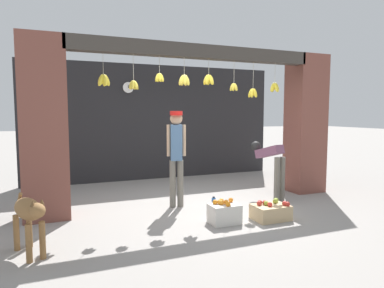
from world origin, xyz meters
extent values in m
plane|color=gray|center=(0.00, 0.00, 0.00)|extent=(60.00, 60.00, 0.00)
cube|color=#232326|center=(0.00, 2.91, 1.46)|extent=(6.47, 0.12, 2.91)
cube|color=brown|center=(-2.59, 0.30, 1.46)|extent=(0.70, 0.60, 2.91)
cube|color=brown|center=(2.59, 0.30, 1.46)|extent=(0.70, 0.60, 2.91)
cube|color=#3D3833|center=(0.00, 0.12, 2.79)|extent=(4.57, 0.24, 0.24)
cylinder|color=#B2AD99|center=(-1.67, 0.13, 2.50)|extent=(0.01, 0.01, 0.35)
ellipsoid|color=yellow|center=(-1.62, 0.13, 2.23)|extent=(0.14, 0.07, 0.21)
ellipsoid|color=yellow|center=(-1.66, 0.18, 2.23)|extent=(0.10, 0.13, 0.22)
ellipsoid|color=yellow|center=(-1.71, 0.16, 2.23)|extent=(0.13, 0.11, 0.22)
ellipsoid|color=yellow|center=(-1.71, 0.10, 2.23)|extent=(0.13, 0.11, 0.22)
ellipsoid|color=yellow|center=(-1.66, 0.08, 2.23)|extent=(0.10, 0.13, 0.22)
cylinder|color=#B2AD99|center=(-1.19, 0.08, 2.46)|extent=(0.01, 0.01, 0.43)
ellipsoid|color=gold|center=(-1.15, 0.08, 2.16)|extent=(0.11, 0.06, 0.17)
ellipsoid|color=gold|center=(-1.17, 0.12, 2.16)|extent=(0.09, 0.10, 0.17)
ellipsoid|color=gold|center=(-1.21, 0.12, 2.16)|extent=(0.09, 0.10, 0.17)
ellipsoid|color=gold|center=(-1.23, 0.08, 2.16)|extent=(0.11, 0.06, 0.17)
ellipsoid|color=gold|center=(-1.21, 0.05, 2.16)|extent=(0.09, 0.10, 0.17)
ellipsoid|color=gold|center=(-1.17, 0.05, 2.16)|extent=(0.09, 0.10, 0.17)
cylinder|color=#B2AD99|center=(-0.74, 0.09, 2.52)|extent=(0.01, 0.01, 0.30)
ellipsoid|color=yellow|center=(-0.70, 0.09, 2.30)|extent=(0.10, 0.06, 0.16)
ellipsoid|color=yellow|center=(-0.71, 0.12, 2.30)|extent=(0.09, 0.10, 0.17)
ellipsoid|color=yellow|center=(-0.75, 0.13, 2.30)|extent=(0.07, 0.10, 0.16)
ellipsoid|color=yellow|center=(-0.77, 0.11, 2.30)|extent=(0.10, 0.08, 0.17)
ellipsoid|color=yellow|center=(-0.77, 0.08, 2.30)|extent=(0.10, 0.08, 0.17)
ellipsoid|color=yellow|center=(-0.75, 0.05, 2.30)|extent=(0.07, 0.10, 0.16)
ellipsoid|color=yellow|center=(-0.71, 0.06, 2.30)|extent=(0.09, 0.10, 0.17)
cylinder|color=#B2AD99|center=(-0.29, 0.08, 2.52)|extent=(0.01, 0.01, 0.31)
ellipsoid|color=yellow|center=(-0.24, 0.08, 2.28)|extent=(0.13, 0.07, 0.21)
ellipsoid|color=yellow|center=(-0.26, 0.12, 2.28)|extent=(0.12, 0.12, 0.22)
ellipsoid|color=yellow|center=(-0.30, 0.13, 2.28)|extent=(0.09, 0.13, 0.21)
ellipsoid|color=yellow|center=(-0.34, 0.10, 2.28)|extent=(0.13, 0.10, 0.22)
ellipsoid|color=yellow|center=(-0.34, 0.06, 2.28)|extent=(0.13, 0.10, 0.22)
ellipsoid|color=yellow|center=(-0.30, 0.03, 2.28)|extent=(0.09, 0.13, 0.21)
ellipsoid|color=yellow|center=(-0.26, 0.04, 2.28)|extent=(0.12, 0.12, 0.22)
cylinder|color=#B2AD99|center=(0.18, 0.07, 2.53)|extent=(0.01, 0.01, 0.28)
ellipsoid|color=yellow|center=(0.23, 0.07, 2.30)|extent=(0.13, 0.07, 0.21)
ellipsoid|color=yellow|center=(0.20, 0.12, 2.30)|extent=(0.09, 0.13, 0.21)
ellipsoid|color=yellow|center=(0.14, 0.10, 2.30)|extent=(0.13, 0.11, 0.21)
ellipsoid|color=yellow|center=(0.14, 0.04, 2.30)|extent=(0.13, 0.11, 0.21)
ellipsoid|color=yellow|center=(0.20, 0.03, 2.30)|extent=(0.09, 0.13, 0.21)
cylinder|color=#B2AD99|center=(0.73, 0.13, 2.47)|extent=(0.01, 0.01, 0.41)
ellipsoid|color=gold|center=(0.77, 0.13, 2.19)|extent=(0.11, 0.06, 0.16)
ellipsoid|color=gold|center=(0.74, 0.17, 2.19)|extent=(0.07, 0.10, 0.17)
ellipsoid|color=gold|center=(0.70, 0.15, 2.19)|extent=(0.10, 0.09, 0.17)
ellipsoid|color=gold|center=(0.70, 0.10, 2.19)|extent=(0.10, 0.09, 0.17)
ellipsoid|color=gold|center=(0.74, 0.09, 2.19)|extent=(0.07, 0.10, 0.17)
cylinder|color=#B2AD99|center=(1.14, 0.11, 2.42)|extent=(0.01, 0.01, 0.50)
ellipsoid|color=yellow|center=(1.19, 0.11, 2.08)|extent=(0.13, 0.07, 0.19)
ellipsoid|color=yellow|center=(1.15, 0.15, 2.08)|extent=(0.09, 0.12, 0.20)
ellipsoid|color=yellow|center=(1.10, 0.13, 2.08)|extent=(0.12, 0.10, 0.20)
ellipsoid|color=yellow|center=(1.10, 0.08, 2.08)|extent=(0.12, 0.10, 0.20)
ellipsoid|color=yellow|center=(1.15, 0.06, 2.08)|extent=(0.09, 0.12, 0.20)
cylinder|color=#B2AD99|center=(1.61, 0.07, 2.48)|extent=(0.01, 0.01, 0.38)
ellipsoid|color=yellow|center=(1.66, 0.07, 2.20)|extent=(0.13, 0.07, 0.20)
ellipsoid|color=yellow|center=(1.61, 0.12, 2.20)|extent=(0.07, 0.13, 0.20)
ellipsoid|color=yellow|center=(1.56, 0.07, 2.20)|extent=(0.13, 0.07, 0.20)
ellipsoid|color=yellow|center=(1.61, 0.02, 2.20)|extent=(0.07, 0.13, 0.20)
ellipsoid|color=olive|center=(-2.77, -1.18, 0.56)|extent=(0.45, 0.67, 0.25)
cylinder|color=olive|center=(-2.61, -1.38, 0.22)|extent=(0.07, 0.07, 0.45)
cylinder|color=olive|center=(-2.76, -1.43, 0.22)|extent=(0.07, 0.07, 0.45)
cylinder|color=olive|center=(-2.78, -0.94, 0.22)|extent=(0.07, 0.07, 0.45)
cylinder|color=olive|center=(-2.92, -0.99, 0.22)|extent=(0.07, 0.07, 0.45)
ellipsoid|color=olive|center=(-2.65, -1.51, 0.62)|extent=(0.23, 0.27, 0.17)
cone|color=brown|center=(-2.60, -1.49, 0.71)|extent=(0.06, 0.06, 0.07)
cone|color=brown|center=(-2.69, -1.53, 0.71)|extent=(0.06, 0.06, 0.07)
cylinder|color=olive|center=(-2.89, -0.86, 0.59)|extent=(0.11, 0.20, 0.26)
cylinder|color=#6B665B|center=(-0.36, 0.11, 0.43)|extent=(0.11, 0.11, 0.85)
cylinder|color=#6B665B|center=(-0.49, 0.14, 0.43)|extent=(0.11, 0.11, 0.85)
cube|color=#4C7099|center=(-0.42, 0.13, 1.17)|extent=(0.24, 0.22, 0.64)
cylinder|color=tan|center=(-0.29, 0.09, 1.21)|extent=(0.06, 0.06, 0.56)
cylinder|color=tan|center=(-0.56, 0.16, 1.21)|extent=(0.06, 0.06, 0.56)
sphere|color=tan|center=(-0.42, 0.13, 1.60)|extent=(0.22, 0.22, 0.22)
cylinder|color=red|center=(-0.42, 0.13, 1.70)|extent=(0.22, 0.22, 0.08)
cube|color=red|center=(-0.45, 0.02, 1.66)|extent=(0.21, 0.17, 0.01)
cylinder|color=#6B665B|center=(1.49, -0.23, 0.43)|extent=(0.11, 0.11, 0.85)
cylinder|color=#6B665B|center=(1.63, -0.21, 0.43)|extent=(0.11, 0.11, 0.85)
cube|color=#754760|center=(1.51, 0.07, 0.93)|extent=(0.32, 0.65, 0.32)
sphere|color=black|center=(1.45, 0.46, 1.01)|extent=(0.21, 0.21, 0.21)
cube|color=silver|center=(-0.05, -1.03, 0.15)|extent=(0.46, 0.32, 0.30)
sphere|color=orange|center=(-0.05, -1.15, 0.33)|extent=(0.08, 0.08, 0.08)
sphere|color=orange|center=(-0.18, -0.96, 0.33)|extent=(0.08, 0.08, 0.08)
sphere|color=orange|center=(-0.02, -1.03, 0.33)|extent=(0.08, 0.08, 0.08)
sphere|color=orange|center=(-0.05, -0.92, 0.33)|extent=(0.08, 0.08, 0.08)
sphere|color=orange|center=(0.11, -0.94, 0.33)|extent=(0.08, 0.08, 0.08)
sphere|color=orange|center=(-0.12, -0.99, 0.33)|extent=(0.08, 0.08, 0.08)
sphere|color=orange|center=(-0.10, -1.03, 0.33)|extent=(0.08, 0.08, 0.08)
cube|color=tan|center=(0.72, -1.14, 0.12)|extent=(0.56, 0.41, 0.24)
sphere|color=red|center=(0.66, -1.20, 0.27)|extent=(0.08, 0.08, 0.08)
sphere|color=red|center=(0.91, -1.23, 0.27)|extent=(0.08, 0.08, 0.08)
sphere|color=#99B238|center=(0.86, -1.06, 0.27)|extent=(0.08, 0.08, 0.08)
sphere|color=#99B238|center=(0.91, -1.02, 0.27)|extent=(0.08, 0.08, 0.08)
sphere|color=red|center=(0.93, -1.29, 0.27)|extent=(0.08, 0.08, 0.08)
sphere|color=red|center=(0.58, -1.04, 0.27)|extent=(0.08, 0.08, 0.08)
sphere|color=#99B238|center=(0.65, -1.12, 0.27)|extent=(0.08, 0.08, 0.08)
sphere|color=red|center=(0.65, -1.08, 0.27)|extent=(0.08, 0.08, 0.08)
sphere|color=red|center=(0.54, -1.08, 0.27)|extent=(0.08, 0.08, 0.08)
cylinder|color=#2D60AD|center=(0.09, -0.36, 0.11)|extent=(0.07, 0.07, 0.23)
cylinder|color=black|center=(0.09, -0.36, 0.24)|extent=(0.04, 0.04, 0.03)
cylinder|color=black|center=(-0.72, 2.85, 2.32)|extent=(0.28, 0.01, 0.28)
cylinder|color=white|center=(-0.72, 2.83, 2.32)|extent=(0.27, 0.02, 0.27)
cube|color=black|center=(-0.72, 2.82, 2.35)|extent=(0.01, 0.01, 0.07)
cube|color=black|center=(-0.68, 2.82, 2.32)|extent=(0.10, 0.01, 0.01)
camera|label=1|loc=(-2.45, -5.62, 1.71)|focal=32.00mm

